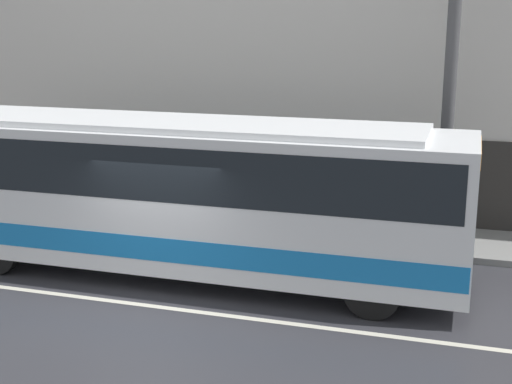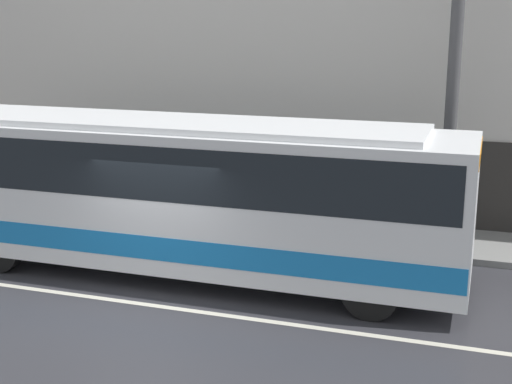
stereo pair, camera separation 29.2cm
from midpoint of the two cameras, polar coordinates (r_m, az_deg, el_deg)
name	(u,v)px [view 2 (the right image)]	position (r m, az deg, el deg)	size (l,w,h in m)	color
ground_plane	(146,305)	(13.11, -8.13, -8.92)	(60.00, 60.00, 0.00)	#333338
sidewalk	(241,224)	(17.55, -0.72, -2.59)	(60.00, 2.26, 0.15)	gray
building_facade	(257,45)	(18.05, 0.58, 11.67)	(60.00, 0.35, 9.02)	silver
lane_stripe	(146,304)	(13.11, -8.13, -8.90)	(54.00, 0.14, 0.01)	beige
transit_bus	(172,188)	(14.17, -6.12, 0.34)	(11.55, 2.53, 3.10)	white
utility_pole_near	(456,42)	(15.58, 16.23, 11.47)	(0.27, 0.27, 8.79)	#4C4C4F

